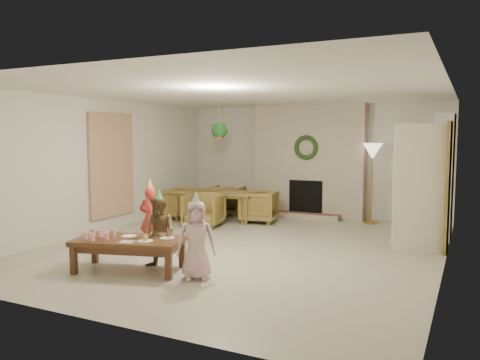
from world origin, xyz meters
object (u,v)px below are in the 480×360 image
Objects in this scene: dining_chair_left at (184,203)px; child_red at (151,218)px; dining_table at (216,206)px; coffee_table_top at (129,241)px; dining_chair_near at (204,210)px; child_plaid at (159,233)px; dining_chair_right at (259,207)px; dining_chair_far at (227,200)px; child_pink at (196,240)px.

child_red is at bearing -167.10° from dining_chair_left.
dining_table reaches higher than coffee_table_top.
dining_chair_near is 0.73× the size of child_plaid.
dining_chair_left is at bearing -90.00° from dining_chair_right.
dining_chair_far is at bearing 110.90° from child_plaid.
dining_chair_near is at bearing 114.16° from child_plaid.
dining_chair_far is (-0.24, 1.48, 0.00)m from dining_chair_near.
child_pink is (0.69, -0.17, 0.00)m from child_plaid.
dining_chair_far is 1.00× the size of dining_chair_left.
coffee_table_top is (0.94, -4.64, 0.08)m from dining_chair_far.
dining_chair_right reaches higher than coffee_table_top.
child_red is (0.34, -2.79, 0.20)m from dining_table.
dining_chair_near is at bearing 90.00° from dining_chair_far.
dining_chair_right is at bearing 72.68° from coffee_table_top.
dining_chair_far is at bearing -101.07° from child_red.
dining_chair_right reaches higher than dining_table.
child_pink is (1.82, -3.82, 0.20)m from dining_table.
dining_chair_far reaches higher than coffee_table_top.
dining_chair_far and dining_chair_left have the same top height.
dining_chair_far is 0.73× the size of child_plaid.
child_pink reaches higher than coffee_table_top.
child_red is at bearing 97.32° from coffee_table_top.
coffee_table_top is at bearing 154.85° from child_pink.
child_plaid is at bearing -161.27° from dining_chair_left.
child_plaid reaches higher than dining_table.
dining_chair_near is 1.00× the size of dining_chair_left.
dining_chair_near is 0.73× the size of child_red.
child_plaid is (1.13, -3.65, 0.20)m from dining_table.
dining_chair_near reaches higher than coffee_table_top.
child_red is (-0.48, 1.12, 0.09)m from coffee_table_top.
child_red reaches higher than dining_chair_near.
dining_chair_left is 2.88m from child_red.
dining_chair_near is at bearing -51.34° from dining_chair_right.
child_red is at bearing 88.25° from dining_chair_far.
child_red is 1.81m from child_pink.
dining_table is 0.75m from dining_chair_near.
dining_chair_right is at bearing 38.66° from dining_chair_near.
dining_table is at bearing 86.06° from coffee_table_top.
child_red reaches higher than coffee_table_top.
coffee_table_top is at bearing -136.26° from child_plaid.
child_red and child_pink have the same top height.
dining_chair_left is 0.73× the size of child_pink.
dining_chair_far is (-0.12, 0.74, 0.03)m from dining_table.
dining_chair_right is 0.73× the size of child_red.
coffee_table_top is at bearing -86.77° from dining_chair_near.
child_pink is (2.57, -3.70, 0.17)m from dining_chair_left.
dining_chair_left reaches higher than coffee_table_top.
dining_chair_near is at bearing -135.00° from dining_chair_left.
coffee_table_top is at bearing -87.38° from dining_table.
dining_chair_right is at bearing -119.80° from child_red.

